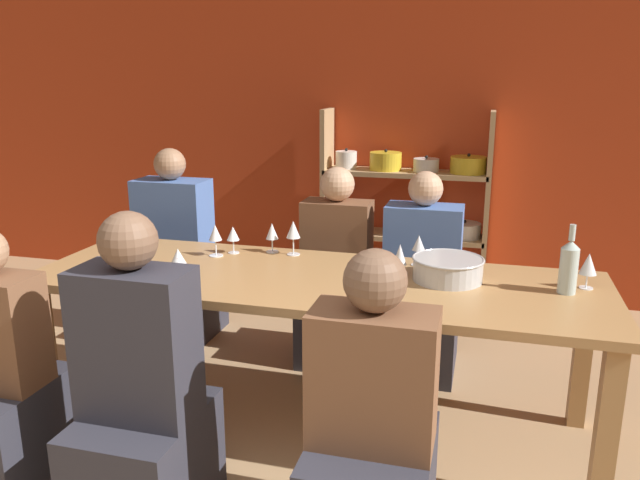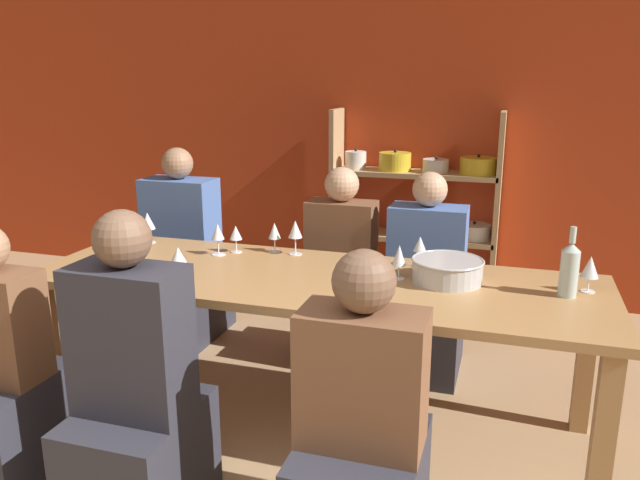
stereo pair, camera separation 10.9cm
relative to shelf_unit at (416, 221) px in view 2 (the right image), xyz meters
The scene contains 21 objects.
wall_back_red 0.79m from the shelf_unit, 140.30° to the left, with size 8.80×0.06×2.70m.
shelf_unit is the anchor object (origin of this frame).
dining_table 1.96m from the shelf_unit, 95.26° to the right, with size 2.65×0.86×0.77m.
mixing_bowl 1.90m from the shelf_unit, 77.14° to the right, with size 0.33×0.33×0.11m.
wine_bottle_green 2.11m from the shelf_unit, 63.79° to the right, with size 0.08×0.08×0.30m.
wine_glass_red_a 1.70m from the shelf_unit, 107.54° to the right, with size 0.07×0.07×0.16m.
wine_glass_red_b 2.08m from the shelf_unit, 60.50° to the right, with size 0.08×0.08×0.16m.
wine_glass_white_a 1.68m from the shelf_unit, 80.85° to the right, with size 0.07×0.07×0.15m.
wine_glass_empty_a 1.89m from the shelf_unit, 83.77° to the right, with size 0.06×0.06×0.16m.
wine_glass_red_c 1.93m from the shelf_unit, 113.57° to the right, with size 0.07×0.07×0.17m.
wine_glass_red_d 2.08m from the shelf_unit, 127.21° to the right, with size 0.08×0.08×0.17m.
wine_glass_white_b 1.69m from the shelf_unit, 103.30° to the right, with size 0.07×0.07×0.18m.
wine_glass_empty_b 2.17m from the shelf_unit, 125.78° to the right, with size 0.08×0.08×0.17m.
wine_glass_empty_c 1.83m from the shelf_unit, 112.58° to the right, with size 0.07×0.07×0.14m.
wine_glass_red_e 2.30m from the shelf_unit, 109.49° to the right, with size 0.07×0.07×0.15m.
person_near_a 2.74m from the shelf_unit, 84.92° to the right, with size 0.42×0.53×1.14m.
person_far_a 1.22m from the shelf_unit, 78.41° to the right, with size 0.43×0.53×1.17m.
person_near_b 2.83m from the shelf_unit, 102.88° to the right, with size 0.42×0.53×1.22m.
person_far_b 1.21m from the shelf_unit, 102.58° to the right, with size 0.40×0.50×1.18m.
person_near_c 3.02m from the shelf_unit, 115.48° to the right, with size 0.38×0.48×1.12m.
person_far_c 1.76m from the shelf_unit, 139.97° to the right, with size 0.46×0.57×1.25m.
Camera 2 is at (0.92, -0.94, 1.67)m, focal length 35.00 mm.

